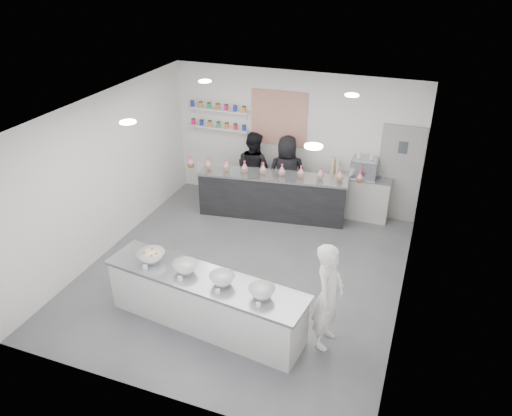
{
  "coord_description": "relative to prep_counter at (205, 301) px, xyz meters",
  "views": [
    {
      "loc": [
        2.82,
        -6.93,
        5.31
      ],
      "look_at": [
        0.08,
        0.4,
        1.13
      ],
      "focal_mm": 35.0,
      "sensor_mm": 36.0,
      "label": 1
    }
  ],
  "objects": [
    {
      "name": "woman_prep",
      "position": [
        1.83,
        0.27,
        0.4
      ],
      "size": [
        0.46,
        0.65,
        1.69
      ],
      "primitive_type": "imported",
      "rotation": [
        0.0,
        0.0,
        1.47
      ],
      "color": "white",
      "rests_on": "floor"
    },
    {
      "name": "right_wall",
      "position": [
        2.78,
        1.52,
        1.06
      ],
      "size": [
        0.0,
        6.0,
        6.0
      ],
      "primitive_type": "plane",
      "rotation": [
        1.57,
        0.0,
        -1.57
      ],
      "color": "white",
      "rests_on": "floor"
    },
    {
      "name": "label_cards",
      "position": [
        0.06,
        -0.51,
        0.48
      ],
      "size": [
        2.01,
        0.04,
        0.07
      ],
      "primitive_type": null,
      "color": "white",
      "rests_on": "prep_counter"
    },
    {
      "name": "downlight_2",
      "position": [
        -1.37,
        3.12,
        2.54
      ],
      "size": [
        0.24,
        0.24,
        0.02
      ],
      "primitive_type": "cylinder",
      "color": "white",
      "rests_on": "ceiling"
    },
    {
      "name": "staff_left",
      "position": [
        -0.77,
        4.12,
        0.41
      ],
      "size": [
        0.99,
        0.86,
        1.71
      ],
      "primitive_type": "imported",
      "rotation": [
        0.0,
        0.0,
        2.84
      ],
      "color": "black",
      "rests_on": "floor"
    },
    {
      "name": "prep_counter",
      "position": [
        0.0,
        0.0,
        0.0
      ],
      "size": [
        3.31,
        1.14,
        0.89
      ],
      "primitive_type": "cube",
      "rotation": [
        0.0,
        0.0,
        -0.13
      ],
      "color": "#B8B8B3",
      "rests_on": "floor"
    },
    {
      "name": "preserve_jars",
      "position": [
        -1.72,
        4.4,
        1.44
      ],
      "size": [
        1.45,
        0.1,
        0.56
      ],
      "primitive_type": null,
      "color": "#F8144D",
      "rests_on": "jar_shelf_lower"
    },
    {
      "name": "cup_stacks",
      "position": [
        1.03,
        4.3,
        0.68
      ],
      "size": [
        0.24,
        0.24,
        0.33
      ],
      "primitive_type": null,
      "color": "tan",
      "rests_on": "espresso_ledge"
    },
    {
      "name": "cookie_bags",
      "position": [
        -0.17,
        3.68,
        0.67
      ],
      "size": [
        3.73,
        0.69,
        0.27
      ],
      "primitive_type": null,
      "rotation": [
        0.0,
        0.0,
        0.14
      ],
      "color": "pink",
      "rests_on": "back_bar"
    },
    {
      "name": "sneeze_guard",
      "position": [
        -0.13,
        3.41,
        0.67
      ],
      "size": [
        3.09,
        0.46,
        0.27
      ],
      "primitive_type": "cube",
      "rotation": [
        0.0,
        0.0,
        0.14
      ],
      "color": "white",
      "rests_on": "back_bar"
    },
    {
      "name": "downlight_0",
      "position": [
        -1.37,
        0.52,
        2.54
      ],
      "size": [
        0.24,
        0.24,
        0.02
      ],
      "primitive_type": "cylinder",
      "color": "white",
      "rests_on": "ceiling"
    },
    {
      "name": "back_wall",
      "position": [
        0.03,
        4.52,
        1.06
      ],
      "size": [
        5.5,
        0.0,
        5.5
      ],
      "primitive_type": "plane",
      "rotation": [
        1.57,
        0.0,
        0.0
      ],
      "color": "white",
      "rests_on": "floor"
    },
    {
      "name": "prep_bowls",
      "position": [
        0.0,
        0.0,
        0.52
      ],
      "size": [
        2.38,
        0.78,
        0.16
      ],
      "primitive_type": null,
      "rotation": [
        0.0,
        0.0,
        -0.13
      ],
      "color": "white",
      "rests_on": "prep_counter"
    },
    {
      "name": "left_wall",
      "position": [
        -2.72,
        1.52,
        1.06
      ],
      "size": [
        0.0,
        6.0,
        6.0
      ],
      "primitive_type": "plane",
      "rotation": [
        1.57,
        0.0,
        1.57
      ],
      "color": "white",
      "rests_on": "floor"
    },
    {
      "name": "back_bar",
      "position": [
        -0.17,
        3.68,
        0.05
      ],
      "size": [
        3.21,
        1.03,
        0.98
      ],
      "primitive_type": "cube",
      "rotation": [
        0.0,
        0.0,
        0.14
      ],
      "color": "black",
      "rests_on": "floor"
    },
    {
      "name": "pattern_panel",
      "position": [
        -0.32,
        4.5,
        1.51
      ],
      "size": [
        1.25,
        0.03,
        1.2
      ],
      "primitive_type": "cube",
      "color": "#A52409",
      "rests_on": "back_wall"
    },
    {
      "name": "downlight_3",
      "position": [
        1.43,
        3.12,
        2.54
      ],
      "size": [
        0.24,
        0.24,
        0.02
      ],
      "primitive_type": "cylinder",
      "color": "white",
      "rests_on": "ceiling"
    },
    {
      "name": "downlight_1",
      "position": [
        1.43,
        0.52,
        2.54
      ],
      "size": [
        0.24,
        0.24,
        0.02
      ],
      "primitive_type": "cylinder",
      "color": "white",
      "rests_on": "ceiling"
    },
    {
      "name": "floor",
      "position": [
        0.03,
        1.52,
        -0.44
      ],
      "size": [
        6.0,
        6.0,
        0.0
      ],
      "primitive_type": "plane",
      "color": "#515156",
      "rests_on": "ground"
    },
    {
      "name": "jar_shelf_upper",
      "position": [
        -1.72,
        4.42,
        1.58
      ],
      "size": [
        1.45,
        0.22,
        0.04
      ],
      "primitive_type": "cube",
      "color": "silver",
      "rests_on": "back_wall"
    },
    {
      "name": "jar_shelf_lower",
      "position": [
        -1.72,
        4.42,
        1.16
      ],
      "size": [
        1.45,
        0.22,
        0.04
      ],
      "primitive_type": "cube",
      "color": "silver",
      "rests_on": "back_wall"
    },
    {
      "name": "ceiling",
      "position": [
        0.03,
        1.52,
        2.56
      ],
      "size": [
        6.0,
        6.0,
        0.0
      ],
      "primitive_type": "plane",
      "rotation": [
        3.14,
        0.0,
        0.0
      ],
      "color": "white",
      "rests_on": "floor"
    },
    {
      "name": "espresso_machine",
      "position": [
        1.63,
        4.3,
        0.71
      ],
      "size": [
        0.53,
        0.37,
        0.4
      ],
      "primitive_type": "cube",
      "color": "#93969E",
      "rests_on": "espresso_ledge"
    },
    {
      "name": "espresso_ledge",
      "position": [
        1.58,
        4.3,
        0.03
      ],
      "size": [
        1.29,
        0.41,
        0.95
      ],
      "primitive_type": "cube",
      "color": "#B8B8B3",
      "rests_on": "floor"
    },
    {
      "name": "staff_right",
      "position": [
        0.03,
        4.07,
        0.42
      ],
      "size": [
        0.98,
        0.8,
        1.73
      ],
      "primitive_type": "imported",
      "rotation": [
        0.0,
        0.0,
        3.48
      ],
      "color": "black",
      "rests_on": "floor"
    },
    {
      "name": "back_door",
      "position": [
        2.33,
        4.49,
        0.61
      ],
      "size": [
        0.88,
        0.04,
        2.1
      ],
      "primitive_type": "cube",
      "color": "gray",
      "rests_on": "floor"
    }
  ]
}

